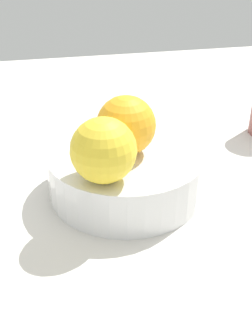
% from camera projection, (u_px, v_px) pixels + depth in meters
% --- Properties ---
extents(ground_plane, '(1.10, 1.10, 0.02)m').
position_uv_depth(ground_plane, '(126.00, 198.00, 0.51)').
color(ground_plane, silver).
extents(fruit_bowl, '(0.18, 0.18, 0.05)m').
position_uv_depth(fruit_bowl, '(126.00, 173.00, 0.49)').
color(fruit_bowl, white).
rests_on(fruit_bowl, ground_plane).
extents(orange_in_bowl_0, '(0.06, 0.06, 0.06)m').
position_uv_depth(orange_in_bowl_0, '(128.00, 125.00, 0.46)').
color(orange_in_bowl_0, '#F9A823').
rests_on(orange_in_bowl_0, fruit_bowl).
extents(orange_in_bowl_1, '(0.06, 0.06, 0.06)m').
position_uv_depth(orange_in_bowl_1, '(103.00, 150.00, 0.41)').
color(orange_in_bowl_1, yellow).
rests_on(orange_in_bowl_1, fruit_bowl).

